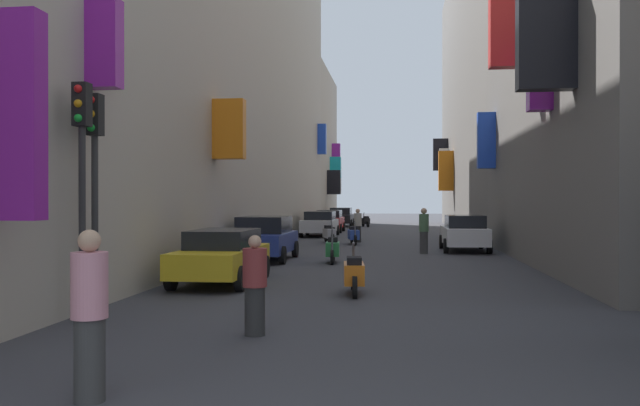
{
  "coord_description": "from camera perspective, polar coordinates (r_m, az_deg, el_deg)",
  "views": [
    {
      "loc": [
        0.8,
        -2.6,
        2.11
      ],
      "look_at": [
        -3.54,
        34.0,
        1.94
      ],
      "focal_mm": 36.69,
      "sensor_mm": 36.0,
      "label": 1
    }
  ],
  "objects": [
    {
      "name": "ground_plane",
      "position": [
        32.68,
        5.36,
        -3.44
      ],
      "size": [
        140.0,
        140.0,
        0.0
      ],
      "primitive_type": "plane",
      "color": "#38383D"
    },
    {
      "name": "pedestrian_near_right",
      "position": [
        10.3,
        -5.71,
        -7.19
      ],
      "size": [
        0.53,
        0.53,
        1.56
      ],
      "color": "#2D2D2D",
      "rests_on": "ground"
    },
    {
      "name": "parked_car_black",
      "position": [
        52.47,
        1.84,
        -1.19
      ],
      "size": [
        1.99,
        4.33,
        1.5
      ],
      "color": "black",
      "rests_on": "ground"
    },
    {
      "name": "scooter_silver",
      "position": [
        32.35,
        0.81,
        -2.66
      ],
      "size": [
        0.8,
        1.91,
        1.13
      ],
      "color": "#ADADB2",
      "rests_on": "ground"
    },
    {
      "name": "traffic_light_far_corner",
      "position": [
        11.98,
        -20.06,
        3.65
      ],
      "size": [
        0.26,
        0.34,
        4.13
      ],
      "color": "#2D2D2D",
      "rests_on": "ground"
    },
    {
      "name": "scooter_green",
      "position": [
        22.0,
        1.12,
        -4.04
      ],
      "size": [
        0.51,
        1.83,
        1.13
      ],
      "color": "#287F3D",
      "rests_on": "ground"
    },
    {
      "name": "parked_car_silver",
      "position": [
        37.98,
        -0.01,
        -1.77
      ],
      "size": [
        2.0,
        4.25,
        1.45
      ],
      "color": "#B7B7BC",
      "rests_on": "ground"
    },
    {
      "name": "scooter_orange",
      "position": [
        14.73,
        2.98,
        -6.16
      ],
      "size": [
        0.54,
        1.87,
        1.13
      ],
      "color": "orange",
      "rests_on": "ground"
    },
    {
      "name": "building_right_mid_c",
      "position": [
        48.08,
        15.5,
        9.67
      ],
      "size": [
        7.24,
        31.46,
        19.97
      ],
      "color": "slate",
      "rests_on": "ground"
    },
    {
      "name": "scooter_blue",
      "position": [
        31.18,
        2.93,
        -2.77
      ],
      "size": [
        0.65,
        1.98,
        1.13
      ],
      "color": "#2D4CAD",
      "rests_on": "ground"
    },
    {
      "name": "parked_car_yellow",
      "position": [
        16.77,
        -8.55,
        -4.49
      ],
      "size": [
        1.83,
        4.19,
        1.35
      ],
      "color": "gold",
      "rests_on": "ground"
    },
    {
      "name": "pedestrian_mid_street",
      "position": [
        25.99,
        9.05,
        -2.41
      ],
      "size": [
        0.54,
        0.54,
        1.8
      ],
      "color": "#3B3B3B",
      "rests_on": "ground"
    },
    {
      "name": "traffic_light_near_corner",
      "position": [
        12.52,
        -19.07,
        3.21
      ],
      "size": [
        0.26,
        0.34,
        4.03
      ],
      "color": "#2D2D2D",
      "rests_on": "ground"
    },
    {
      "name": "parked_car_white",
      "position": [
        27.57,
        12.48,
        -2.51
      ],
      "size": [
        1.86,
        4.03,
        1.49
      ],
      "color": "white",
      "rests_on": "ground"
    },
    {
      "name": "parked_car_blue",
      "position": [
        23.01,
        -4.93,
        -3.02
      ],
      "size": [
        2.01,
        4.05,
        1.53
      ],
      "color": "navy",
      "rests_on": "ground"
    },
    {
      "name": "pedestrian_near_left",
      "position": [
        7.33,
        -19.46,
        -9.22
      ],
      "size": [
        0.53,
        0.53,
        1.8
      ],
      "color": "#393939",
      "rests_on": "ground"
    },
    {
      "name": "scooter_black",
      "position": [
        51.33,
        4.0,
        -1.58
      ],
      "size": [
        0.77,
        1.72,
        1.13
      ],
      "color": "black",
      "rests_on": "ground"
    },
    {
      "name": "pedestrian_crossing",
      "position": [
        32.71,
        3.31,
        -1.98
      ],
      "size": [
        0.51,
        0.51,
        1.67
      ],
      "color": "black",
      "rests_on": "ground"
    },
    {
      "name": "parked_car_red",
      "position": [
        42.89,
        0.83,
        -1.54
      ],
      "size": [
        1.85,
        3.97,
        1.44
      ],
      "color": "#B21E1E",
      "rests_on": "ground"
    },
    {
      "name": "building_left_mid_a",
      "position": [
        34.14,
        -8.51,
        12.07
      ],
      "size": [
        7.0,
        34.52,
        18.21
      ],
      "color": "#B2A899",
      "rests_on": "ground"
    },
    {
      "name": "building_left_mid_b",
      "position": [
        56.91,
        -2.14,
        4.7
      ],
      "size": [
        7.1,
        13.1,
        13.04
      ],
      "color": "#B2A899",
      "rests_on": "ground"
    }
  ]
}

